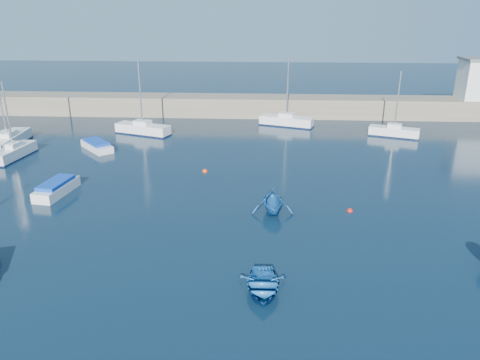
# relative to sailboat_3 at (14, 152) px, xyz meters

# --- Properties ---
(ground) EXTENTS (220.00, 220.00, 0.00)m
(ground) POSITION_rel_sailboat_3_xyz_m (25.31, -25.46, -0.63)
(ground) COLOR #0B1E2F
(ground) RESTS_ON ground
(back_wall) EXTENTS (96.00, 4.50, 2.60)m
(back_wall) POSITION_rel_sailboat_3_xyz_m (25.31, 20.54, 0.67)
(back_wall) COLOR #6F6554
(back_wall) RESTS_ON ground
(sailboat_3) EXTENTS (2.18, 5.74, 7.57)m
(sailboat_3) POSITION_rel_sailboat_3_xyz_m (0.00, 0.00, 0.00)
(sailboat_3) COLOR silver
(sailboat_3) RESTS_ON ground
(sailboat_4) EXTENTS (2.72, 7.77, 9.96)m
(sailboat_4) POSITION_rel_sailboat_3_xyz_m (-2.75, 3.94, 0.02)
(sailboat_4) COLOR silver
(sailboat_4) RESTS_ON ground
(sailboat_5) EXTENTS (6.85, 3.98, 8.76)m
(sailboat_5) POSITION_rel_sailboat_3_xyz_m (10.40, 9.89, 0.01)
(sailboat_5) COLOR silver
(sailboat_5) RESTS_ON ground
(sailboat_6) EXTENTS (6.89, 3.90, 8.80)m
(sailboat_6) POSITION_rel_sailboat_3_xyz_m (27.41, 14.94, 0.01)
(sailboat_6) COLOR silver
(sailboat_6) RESTS_ON ground
(sailboat_7) EXTENTS (5.75, 3.32, 7.45)m
(sailboat_7) POSITION_rel_sailboat_3_xyz_m (39.61, 10.44, -0.04)
(sailboat_7) COLOR silver
(sailboat_7) RESTS_ON ground
(motorboat_1) EXTENTS (2.24, 4.74, 1.12)m
(motorboat_1) POSITION_rel_sailboat_3_xyz_m (8.14, -8.88, -0.11)
(motorboat_1) COLOR silver
(motorboat_1) RESTS_ON ground
(motorboat_2) EXTENTS (4.38, 4.59, 0.97)m
(motorboat_2) POSITION_rel_sailboat_3_xyz_m (7.14, 3.39, -0.18)
(motorboat_2) COLOR silver
(motorboat_2) RESTS_ON ground
(dinghy_center) EXTENTS (2.73, 3.77, 0.77)m
(dinghy_center) POSITION_rel_sailboat_3_xyz_m (24.81, -21.69, -0.25)
(dinghy_center) COLOR #155096
(dinghy_center) RESTS_ON ground
(dinghy_left) EXTENTS (3.34, 3.79, 1.88)m
(dinghy_left) POSITION_rel_sailboat_3_xyz_m (25.43, -11.51, 0.30)
(dinghy_left) COLOR #155096
(dinghy_left) RESTS_ON ground
(buoy_1) EXTENTS (0.46, 0.46, 0.46)m
(buoy_1) POSITION_rel_sailboat_3_xyz_m (31.16, -10.95, -0.63)
(buoy_1) COLOR #B8180D
(buoy_1) RESTS_ON ground
(buoy_3) EXTENTS (0.50, 0.50, 0.50)m
(buoy_3) POSITION_rel_sailboat_3_xyz_m (19.36, -2.87, -0.63)
(buoy_3) COLOR red
(buoy_3) RESTS_ON ground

